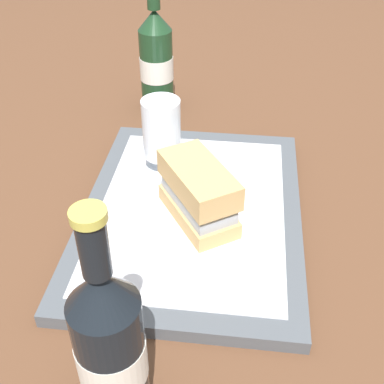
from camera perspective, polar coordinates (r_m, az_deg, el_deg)
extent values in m
plane|color=brown|center=(0.75, 0.00, -3.02)|extent=(3.00, 3.00, 0.00)
cube|color=#4C5156|center=(0.75, 0.00, -2.43)|extent=(0.44, 0.32, 0.02)
cube|color=silver|center=(0.74, 0.00, -1.81)|extent=(0.38, 0.27, 0.00)
cylinder|color=white|center=(0.70, 0.71, -3.32)|extent=(0.19, 0.19, 0.01)
cube|color=tan|center=(0.69, 0.72, -2.13)|extent=(0.14, 0.12, 0.02)
cube|color=#9EA3A8|center=(0.68, 0.74, -0.84)|extent=(0.13, 0.11, 0.02)
cube|color=silver|center=(0.67, 0.74, -0.03)|extent=(0.12, 0.10, 0.01)
sphere|color=#47932D|center=(0.70, -1.13, 2.88)|extent=(0.04, 0.04, 0.04)
cube|color=tan|center=(0.66, 0.76, 1.48)|extent=(0.14, 0.12, 0.04)
cylinder|color=silver|center=(0.81, -3.32, 2.74)|extent=(0.06, 0.06, 0.01)
cylinder|color=silver|center=(0.81, -3.35, 3.62)|extent=(0.01, 0.01, 0.02)
cylinder|color=silver|center=(0.77, -3.51, 7.26)|extent=(0.06, 0.06, 0.09)
cylinder|color=gold|center=(0.79, -3.45, 5.87)|extent=(0.06, 0.06, 0.05)
cylinder|color=white|center=(0.77, -3.54, 7.77)|extent=(0.05, 0.05, 0.01)
cube|color=white|center=(0.82, 7.11, 2.77)|extent=(0.09, 0.07, 0.01)
cylinder|color=#19381E|center=(1.00, -4.05, 13.59)|extent=(0.06, 0.06, 0.17)
cylinder|color=silver|center=(1.00, -4.07, 14.02)|extent=(0.07, 0.07, 0.05)
cone|color=#19381E|center=(0.96, -4.33, 19.10)|extent=(0.06, 0.06, 0.04)
cylinder|color=black|center=(0.49, -9.06, -18.72)|extent=(0.06, 0.06, 0.17)
cylinder|color=silver|center=(0.49, -9.16, -18.18)|extent=(0.07, 0.07, 0.05)
cone|color=black|center=(0.41, -10.44, -10.89)|extent=(0.06, 0.06, 0.04)
cylinder|color=black|center=(0.38, -11.22, -6.24)|extent=(0.02, 0.02, 0.05)
cylinder|color=#BFB74C|center=(0.36, -11.81, -2.62)|extent=(0.03, 0.03, 0.01)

